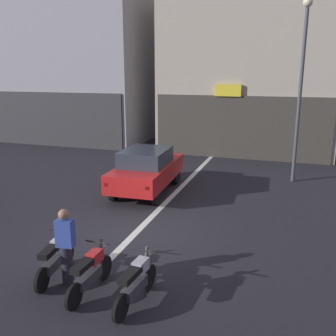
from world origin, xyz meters
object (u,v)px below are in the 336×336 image
object	(u,v)px
motorcycle_silver_row_centre	(136,282)
person_by_motorcycles	(66,246)
car_red_crossing_near	(147,169)
motorcycle_white_row_leftmost	(55,258)
street_lamp	(302,75)
motorcycle_red_row_left_mid	(90,272)

from	to	relation	value
motorcycle_silver_row_centre	person_by_motorcycles	world-z (taller)	person_by_motorcycles
car_red_crossing_near	motorcycle_white_row_leftmost	distance (m)	6.22
car_red_crossing_near	street_lamp	xyz separation A→B (m)	(5.16, 3.20, 3.36)
car_red_crossing_near	motorcycle_white_row_leftmost	xyz separation A→B (m)	(0.31, -6.20, -0.43)
motorcycle_silver_row_centre	person_by_motorcycles	size ratio (longest dim) A/B	1.00
street_lamp	motorcycle_white_row_leftmost	world-z (taller)	street_lamp
motorcycle_white_row_leftmost	motorcycle_red_row_left_mid	size ratio (longest dim) A/B	1.00
motorcycle_silver_row_centre	motorcycle_red_row_left_mid	bearing A→B (deg)	177.80
person_by_motorcycles	car_red_crossing_near	bearing A→B (deg)	96.38
motorcycle_red_row_left_mid	motorcycle_silver_row_centre	xyz separation A→B (m)	(1.02, -0.04, 0.00)
motorcycle_silver_row_centre	person_by_motorcycles	bearing A→B (deg)	173.69
street_lamp	person_by_motorcycles	distance (m)	11.06
person_by_motorcycles	street_lamp	bearing A→B (deg)	65.00
motorcycle_silver_row_centre	street_lamp	bearing A→B (deg)	73.88
motorcycle_white_row_leftmost	motorcycle_red_row_left_mid	world-z (taller)	same
motorcycle_white_row_leftmost	street_lamp	bearing A→B (deg)	62.71
motorcycle_white_row_leftmost	motorcycle_silver_row_centre	distance (m)	2.06
motorcycle_white_row_leftmost	motorcycle_red_row_left_mid	xyz separation A→B (m)	(1.02, -0.29, 0.00)
motorcycle_white_row_leftmost	person_by_motorcycles	distance (m)	0.58
street_lamp	person_by_motorcycles	xyz separation A→B (m)	(-4.45, -9.54, -3.39)
street_lamp	motorcycle_silver_row_centre	distance (m)	10.81
street_lamp	motorcycle_white_row_leftmost	size ratio (longest dim) A/B	4.20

